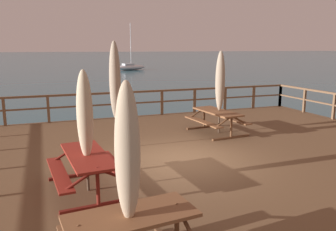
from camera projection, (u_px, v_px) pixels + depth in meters
The scene contains 11 objects.
ground_plane at pixel (180, 190), 9.11m from camera, with size 600.00×600.00×0.00m, color #2D5B6B.
wooden_deck at pixel (180, 175), 9.03m from camera, with size 15.86×12.06×0.87m, color brown.
railing_waterside_far at pixel (127, 100), 14.20m from camera, with size 15.66×0.10×1.09m.
picnic_table_front_left at pixel (88, 164), 6.91m from camera, with size 1.56×2.17×0.78m.
picnic_table_mid_right at pixel (131, 229), 4.44m from camera, with size 1.83×1.56×0.78m.
picnic_table_mid_centre at pixel (217, 117), 11.60m from camera, with size 1.59×2.14×0.78m.
patio_umbrella_tall_front at pixel (115, 81), 9.55m from camera, with size 0.32×0.32×3.07m.
patio_umbrella_short_mid at pixel (85, 115), 6.67m from camera, with size 0.32×0.32×2.48m.
patio_umbrella_short_back at pixel (127, 154), 4.19m from camera, with size 0.32×0.32×2.51m.
patio_umbrella_tall_mid_right at pixel (220, 81), 11.37m from camera, with size 0.32×0.32×2.78m.
sailboat_distant at pixel (130, 67), 57.12m from camera, with size 6.22×3.50×7.72m.
Camera 1 is at (-3.25, -7.91, 3.75)m, focal length 36.43 mm.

